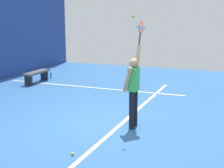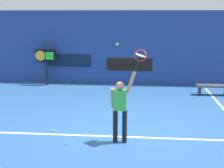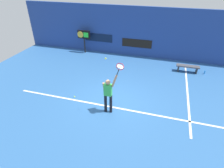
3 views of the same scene
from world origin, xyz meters
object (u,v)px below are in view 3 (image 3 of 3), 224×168
at_px(spare_ball, 74,97).
at_px(court_bench, 188,67).
at_px(scoreboard_clock, 84,35).
at_px(water_bottle, 205,72).
at_px(tennis_racket, 120,67).
at_px(tennis_ball, 106,58).
at_px(tennis_player, 108,93).

bearing_deg(spare_ball, court_bench, 39.26).
bearing_deg(scoreboard_clock, water_bottle, -7.94).
xyz_separation_m(tennis_racket, court_bench, (3.15, 5.22, -2.01)).
relative_size(court_bench, water_bottle, 5.83).
height_order(court_bench, spare_ball, court_bench).
bearing_deg(tennis_racket, tennis_ball, 179.39).
bearing_deg(court_bench, tennis_player, -125.01).
bearing_deg(tennis_racket, court_bench, 58.87).
xyz_separation_m(tennis_ball, spare_ball, (-1.94, 0.57, -2.62)).
xyz_separation_m(tennis_ball, court_bench, (3.74, 5.21, -2.32)).
height_order(water_bottle, spare_ball, water_bottle).
height_order(tennis_player, spare_ball, tennis_player).
height_order(tennis_player, tennis_ball, tennis_ball).
bearing_deg(tennis_racket, scoreboard_clock, 124.87).
xyz_separation_m(tennis_player, spare_ball, (-2.02, 0.58, -0.98)).
height_order(tennis_racket, spare_ball, tennis_racket).
xyz_separation_m(scoreboard_clock, water_bottle, (8.68, -1.21, -1.24)).
distance_m(tennis_player, scoreboard_clock, 7.57).
distance_m(scoreboard_clock, spare_ball, 6.31).
xyz_separation_m(tennis_ball, scoreboard_clock, (-3.90, 6.42, -1.29)).
bearing_deg(water_bottle, tennis_player, -132.03).
height_order(tennis_ball, water_bottle, tennis_ball).
xyz_separation_m(scoreboard_clock, spare_ball, (1.96, -5.85, -1.33)).
height_order(tennis_ball, court_bench, tennis_ball).
bearing_deg(tennis_racket, water_bottle, 51.17).
bearing_deg(tennis_player, tennis_racket, -0.49).
xyz_separation_m(tennis_racket, tennis_ball, (-0.59, 0.01, 0.30)).
bearing_deg(tennis_player, spare_ball, 164.13).
distance_m(court_bench, water_bottle, 1.07).
bearing_deg(spare_ball, water_bottle, 34.60).
bearing_deg(scoreboard_clock, tennis_ball, -58.77).
relative_size(tennis_player, tennis_ball, 29.05).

